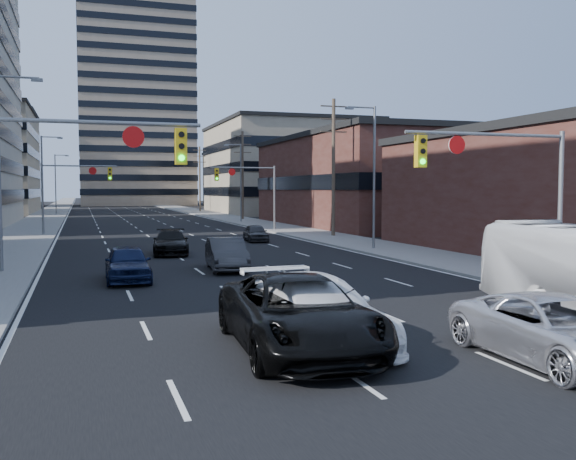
% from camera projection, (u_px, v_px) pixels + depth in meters
% --- Properties ---
extents(ground, '(400.00, 400.00, 0.00)m').
position_uv_depth(ground, '(437.00, 374.00, 13.41)').
color(ground, black).
rests_on(ground, ground).
extents(road_surface, '(18.00, 300.00, 0.02)m').
position_uv_depth(road_surface, '(115.00, 207.00, 136.83)').
color(road_surface, black).
rests_on(road_surface, ground).
extents(sidewalk_left, '(5.00, 300.00, 0.15)m').
position_uv_depth(sidewalk_left, '(58.00, 207.00, 133.28)').
color(sidewalk_left, slate).
rests_on(sidewalk_left, ground).
extents(sidewalk_right, '(5.00, 300.00, 0.15)m').
position_uv_depth(sidewalk_right, '(169.00, 206.00, 140.36)').
color(sidewalk_right, slate).
rests_on(sidewalk_right, ground).
extents(storefront_right_mid, '(20.00, 30.00, 9.00)m').
position_uv_depth(storefront_right_mid, '(387.00, 183.00, 67.97)').
color(storefront_right_mid, '#472119').
rests_on(storefront_right_mid, ground).
extents(office_right_far, '(22.00, 28.00, 14.00)m').
position_uv_depth(office_right_far, '(287.00, 170.00, 104.20)').
color(office_right_far, gray).
rests_on(office_right_far, ground).
extents(apartment_tower, '(26.00, 26.00, 58.00)m').
position_uv_depth(apartment_tower, '(134.00, 86.00, 155.81)').
color(apartment_tower, gray).
rests_on(apartment_tower, ground).
extents(bg_block_right, '(22.00, 22.00, 12.00)m').
position_uv_depth(bg_block_right, '(259.00, 180.00, 146.29)').
color(bg_block_right, gray).
rests_on(bg_block_right, ground).
extents(signal_near_left, '(6.59, 0.33, 6.00)m').
position_uv_depth(signal_near_left, '(64.00, 173.00, 18.43)').
color(signal_near_left, slate).
rests_on(signal_near_left, ground).
extents(signal_near_right, '(6.59, 0.33, 6.00)m').
position_uv_depth(signal_near_right, '(503.00, 176.00, 23.02)').
color(signal_near_right, slate).
rests_on(signal_near_right, ground).
extents(signal_far_left, '(6.09, 0.33, 6.00)m').
position_uv_depth(signal_far_left, '(72.00, 184.00, 53.49)').
color(signal_far_left, slate).
rests_on(signal_far_left, ground).
extents(signal_far_right, '(6.09, 0.33, 6.00)m').
position_uv_depth(signal_far_right, '(250.00, 184.00, 58.22)').
color(signal_far_right, slate).
rests_on(signal_far_right, ground).
extents(utility_pole_block, '(2.20, 0.28, 11.00)m').
position_uv_depth(utility_pole_block, '(333.00, 165.00, 50.97)').
color(utility_pole_block, '#4C3D2D').
rests_on(utility_pole_block, ground).
extents(utility_pole_midblock, '(2.20, 0.28, 11.00)m').
position_uv_depth(utility_pole_midblock, '(243.00, 174.00, 79.45)').
color(utility_pole_midblock, '#4C3D2D').
rests_on(utility_pole_midblock, ground).
extents(utility_pole_distant, '(2.20, 0.28, 11.00)m').
position_uv_depth(utility_pole_distant, '(200.00, 178.00, 107.93)').
color(utility_pole_distant, '#4C3D2D').
rests_on(utility_pole_distant, ground).
extents(streetlight_left_near, '(2.03, 0.22, 9.00)m').
position_uv_depth(streetlight_left_near, '(3.00, 163.00, 28.89)').
color(streetlight_left_near, slate).
rests_on(streetlight_left_near, ground).
extents(streetlight_left_mid, '(2.03, 0.22, 9.00)m').
position_uv_depth(streetlight_left_mid, '(44.00, 177.00, 62.12)').
color(streetlight_left_mid, slate).
rests_on(streetlight_left_mid, ground).
extents(streetlight_left_far, '(2.03, 0.22, 9.00)m').
position_uv_depth(streetlight_left_far, '(57.00, 181.00, 95.35)').
color(streetlight_left_far, slate).
rests_on(streetlight_left_far, ground).
extents(streetlight_right_near, '(2.03, 0.22, 9.00)m').
position_uv_depth(streetlight_right_near, '(372.00, 170.00, 40.00)').
color(streetlight_right_near, slate).
rests_on(streetlight_right_near, ground).
extents(streetlight_right_far, '(2.03, 0.22, 9.00)m').
position_uv_depth(streetlight_right_far, '(240.00, 179.00, 73.23)').
color(streetlight_right_far, slate).
rests_on(streetlight_right_far, ground).
extents(black_pickup, '(3.30, 6.61, 1.80)m').
position_uv_depth(black_pickup, '(298.00, 314.00, 15.21)').
color(black_pickup, black).
rests_on(black_pickup, ground).
extents(white_van, '(2.85, 6.03, 1.70)m').
position_uv_depth(white_van, '(315.00, 311.00, 15.90)').
color(white_van, white).
rests_on(white_van, ground).
extents(silver_suv, '(2.50, 5.39, 1.50)m').
position_uv_depth(silver_suv, '(556.00, 330.00, 14.19)').
color(silver_suv, silver).
rests_on(silver_suv, ground).
extents(sedan_blue, '(1.92, 4.54, 1.53)m').
position_uv_depth(sedan_blue, '(128.00, 263.00, 26.75)').
color(sedan_blue, '#0D1637').
rests_on(sedan_blue, ground).
extents(sedan_grey_center, '(2.04, 4.80, 1.54)m').
position_uv_depth(sedan_grey_center, '(226.00, 254.00, 30.46)').
color(sedan_grey_center, '#313133').
rests_on(sedan_grey_center, ground).
extents(sedan_black_far, '(2.63, 5.19, 1.44)m').
position_uv_depth(sedan_black_far, '(171.00, 242.00, 37.80)').
color(sedan_black_far, black).
rests_on(sedan_black_far, ground).
extents(sedan_grey_right, '(1.80, 3.84, 1.27)m').
position_uv_depth(sedan_grey_right, '(256.00, 233.00, 47.10)').
color(sedan_grey_right, '#2D2D2F').
rests_on(sedan_grey_right, ground).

